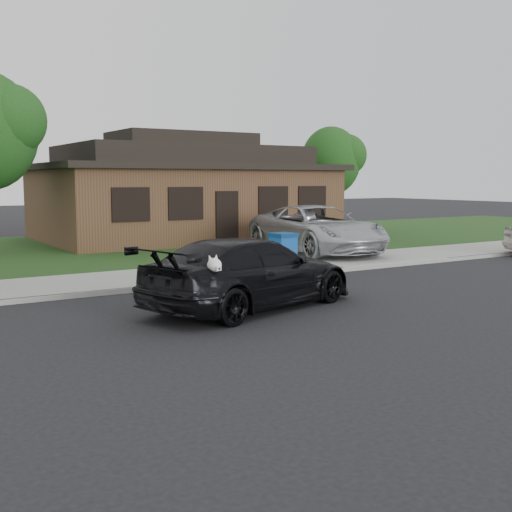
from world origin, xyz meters
TOP-DOWN VIEW (x-y plane):
  - ground at (0.00, 0.00)m, footprint 120.00×120.00m
  - sidewalk at (0.00, 5.00)m, footprint 60.00×3.00m
  - curb at (0.00, 3.50)m, footprint 60.00×0.12m
  - lawn at (0.00, 13.00)m, footprint 60.00×13.00m
  - driveway at (6.00, 10.00)m, footprint 4.50×13.00m
  - sedan at (-1.45, 0.33)m, footprint 5.61×3.47m
  - minivan at (5.45, 7.04)m, footprint 3.32×6.27m
  - recycling_bin at (1.93, 4.03)m, footprint 0.70×0.72m
  - house at (4.00, 15.00)m, footprint 12.60×8.60m
  - tree_1 at (12.14, 14.40)m, footprint 3.15×3.00m

SIDE VIEW (x-z plane):
  - ground at x=0.00m, z-range 0.00..0.00m
  - sidewalk at x=0.00m, z-range 0.00..0.12m
  - curb at x=0.00m, z-range 0.00..0.12m
  - lawn at x=0.00m, z-range 0.00..0.13m
  - driveway at x=6.00m, z-range 0.00..0.14m
  - recycling_bin at x=1.93m, z-range 0.13..1.21m
  - sedan at x=-1.45m, z-range 0.00..1.52m
  - minivan at x=5.45m, z-range 0.14..1.82m
  - house at x=4.00m, z-range -0.19..4.46m
  - tree_1 at x=12.14m, z-range 1.09..6.34m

